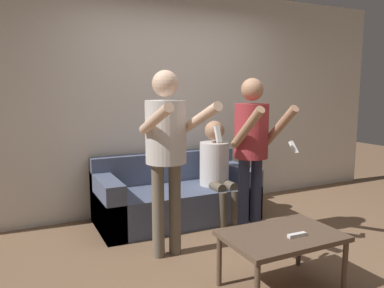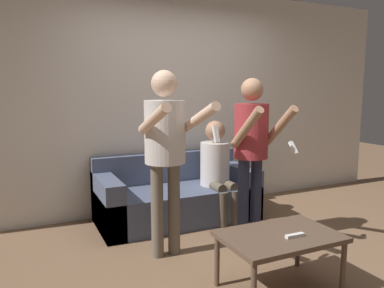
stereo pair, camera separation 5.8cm
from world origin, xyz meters
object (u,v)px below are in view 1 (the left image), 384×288
object	(u,v)px
person_standing_left	(167,141)
person_seated	(216,166)
coffee_table	(282,239)
remote_on_table	(297,235)
person_standing_right	(252,141)
couch	(175,197)

from	to	relation	value
person_standing_left	person_seated	distance (m)	1.21
coffee_table	remote_on_table	distance (m)	0.12
person_standing_right	coffee_table	distance (m)	1.14
couch	person_seated	distance (m)	0.60
person_standing_left	person_seated	size ratio (longest dim) A/B	1.46
coffee_table	remote_on_table	bearing A→B (deg)	-56.74
couch	coffee_table	world-z (taller)	couch
person_standing_right	coffee_table	size ratio (longest dim) A/B	1.85
coffee_table	person_standing_left	bearing A→B (deg)	121.43
coffee_table	person_seated	bearing A→B (deg)	77.84
person_seated	coffee_table	distance (m)	1.65
person_standing_left	person_standing_right	size ratio (longest dim) A/B	1.03
person_standing_left	remote_on_table	size ratio (longest dim) A/B	10.95
person_standing_left	person_seated	world-z (taller)	person_standing_left
coffee_table	couch	bearing A→B (deg)	93.31
couch	person_standing_right	world-z (taller)	person_standing_right
couch	person_standing_right	xyz separation A→B (m)	(0.45, -0.86, 0.74)
person_standing_left	coffee_table	world-z (taller)	person_standing_left
person_standing_left	person_standing_right	bearing A→B (deg)	0.35
person_seated	coffee_table	xyz separation A→B (m)	(-0.34, -1.60, -0.23)
couch	remote_on_table	bearing A→B (deg)	-84.99
person_standing_right	person_seated	size ratio (longest dim) A/B	1.41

